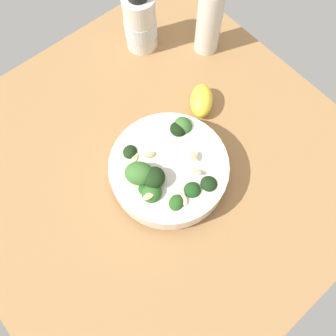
# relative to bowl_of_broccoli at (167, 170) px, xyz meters

# --- Properties ---
(ground_plane) EXTENTS (0.69, 0.69, 0.04)m
(ground_plane) POSITION_rel_bowl_of_broccoli_xyz_m (-0.04, 0.00, -0.05)
(ground_plane) COLOR #996D42
(bowl_of_broccoli) EXTENTS (0.20, 0.20, 0.09)m
(bowl_of_broccoli) POSITION_rel_bowl_of_broccoli_xyz_m (0.00, 0.00, 0.00)
(bowl_of_broccoli) COLOR silver
(bowl_of_broccoli) RESTS_ON ground_plane
(lemon_wedge) EXTENTS (0.08, 0.08, 0.04)m
(lemon_wedge) POSITION_rel_bowl_of_broccoli_xyz_m (-0.07, 0.14, -0.01)
(lemon_wedge) COLOR yellow
(lemon_wedge) RESTS_ON ground_plane
(bottle_tall) EXTENTS (0.06, 0.06, 0.14)m
(bottle_tall) POSITION_rel_bowl_of_broccoli_xyz_m (-0.26, 0.16, 0.02)
(bottle_tall) COLOR beige
(bottle_tall) RESTS_ON ground_plane
(bottle_short) EXTENTS (0.05, 0.05, 0.16)m
(bottle_short) POSITION_rel_bowl_of_broccoli_xyz_m (-0.17, 0.25, 0.04)
(bottle_short) COLOR beige
(bottle_short) RESTS_ON ground_plane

